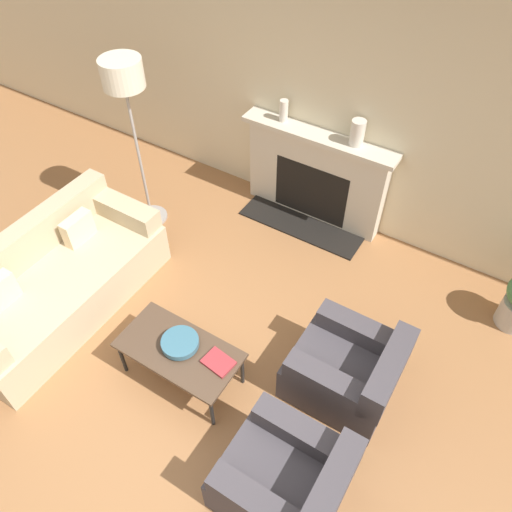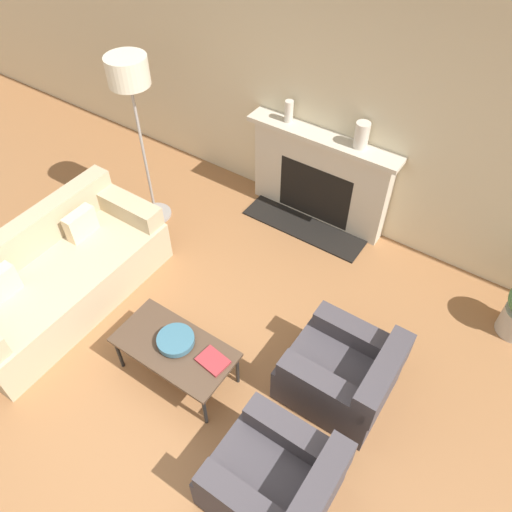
# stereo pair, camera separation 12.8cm
# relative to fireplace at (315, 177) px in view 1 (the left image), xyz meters

# --- Properties ---
(ground_plane) EXTENTS (18.00, 18.00, 0.00)m
(ground_plane) POSITION_rel_fireplace_xyz_m (0.23, -2.88, -0.53)
(ground_plane) COLOR #99663D
(wall_back) EXTENTS (18.00, 0.06, 2.90)m
(wall_back) POSITION_rel_fireplace_xyz_m (0.23, 0.14, 0.92)
(wall_back) COLOR beige
(wall_back) RESTS_ON ground_plane
(fireplace) EXTENTS (1.70, 0.59, 1.08)m
(fireplace) POSITION_rel_fireplace_xyz_m (0.00, 0.00, 0.00)
(fireplace) COLOR beige
(fireplace) RESTS_ON ground_plane
(couch) EXTENTS (0.93, 2.07, 0.82)m
(couch) POSITION_rel_fireplace_xyz_m (-1.47, -2.47, -0.22)
(couch) COLOR tan
(couch) RESTS_ON ground_plane
(armchair_near) EXTENTS (0.85, 0.76, 0.70)m
(armchair_near) POSITION_rel_fireplace_xyz_m (1.28, -2.89, -0.25)
(armchair_near) COLOR #423D42
(armchair_near) RESTS_ON ground_plane
(armchair_far) EXTENTS (0.85, 0.76, 0.70)m
(armchair_far) POSITION_rel_fireplace_xyz_m (1.28, -1.86, -0.25)
(armchair_far) COLOR #423D42
(armchair_far) RESTS_ON ground_plane
(coffee_table) EXTENTS (1.02, 0.53, 0.43)m
(coffee_table) POSITION_rel_fireplace_xyz_m (0.04, -2.50, -0.13)
(coffee_table) COLOR #4C3828
(coffee_table) RESTS_ON ground_plane
(bowl) EXTENTS (0.31, 0.31, 0.07)m
(bowl) POSITION_rel_fireplace_xyz_m (0.03, -2.46, -0.06)
(bowl) COLOR #38667A
(bowl) RESTS_ON coffee_table
(book) EXTENTS (0.26, 0.21, 0.02)m
(book) POSITION_rel_fireplace_xyz_m (0.39, -2.43, -0.09)
(book) COLOR #9E2D33
(book) RESTS_ON coffee_table
(floor_lamp) EXTENTS (0.40, 0.40, 1.90)m
(floor_lamp) POSITION_rel_fireplace_xyz_m (-1.54, -1.05, 1.07)
(floor_lamp) COLOR gray
(floor_lamp) RESTS_ON ground_plane
(mantel_vase_left) EXTENTS (0.09, 0.09, 0.23)m
(mantel_vase_left) POSITION_rel_fireplace_xyz_m (-0.44, 0.01, 0.67)
(mantel_vase_left) COLOR beige
(mantel_vase_left) RESTS_ON fireplace
(mantel_vase_center_left) EXTENTS (0.14, 0.14, 0.26)m
(mantel_vase_center_left) POSITION_rel_fireplace_xyz_m (0.39, 0.01, 0.69)
(mantel_vase_center_left) COLOR beige
(mantel_vase_center_left) RESTS_ON fireplace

